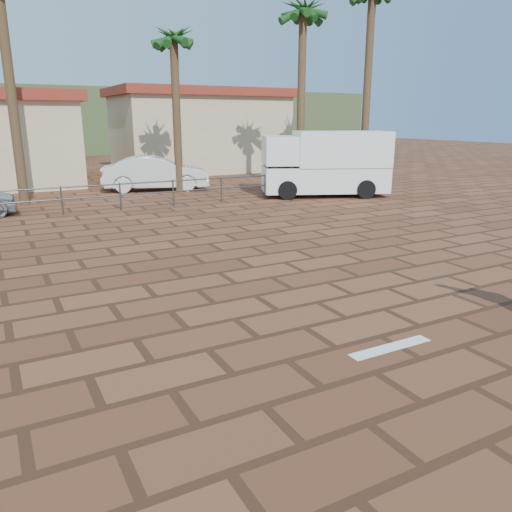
{
  "coord_description": "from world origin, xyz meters",
  "views": [
    {
      "loc": [
        -4.17,
        -6.12,
        3.21
      ],
      "look_at": [
        -0.02,
        1.59,
        0.8
      ],
      "focal_mm": 35.0,
      "sensor_mm": 36.0,
      "label": 1
    }
  ],
  "objects": [
    {
      "name": "palm_right",
      "position": [
        9.0,
        14.0,
        7.58
      ],
      "size": [
        2.4,
        2.4,
        9.05
      ],
      "color": "brown",
      "rests_on": "ground"
    },
    {
      "name": "palm_center",
      "position": [
        3.5,
        15.5,
        6.36
      ],
      "size": [
        2.4,
        2.4,
        7.75
      ],
      "color": "brown",
      "rests_on": "ground"
    },
    {
      "name": "car_white",
      "position": [
        2.73,
        16.5,
        0.79
      ],
      "size": [
        5.08,
        3.01,
        1.58
      ],
      "primitive_type": "imported",
      "rotation": [
        0.0,
        0.0,
        1.27
      ],
      "color": "silver",
      "rests_on": "ground"
    },
    {
      "name": "paint_stripe",
      "position": [
        0.7,
        -1.2,
        0.0
      ],
      "size": [
        1.4,
        0.22,
        0.01
      ],
      "primitive_type": "cube",
      "color": "white",
      "rests_on": "ground"
    },
    {
      "name": "campervan",
      "position": [
        8.68,
        11.48,
        1.43
      ],
      "size": [
        5.67,
        4.07,
        2.71
      ],
      "rotation": [
        0.0,
        0.0,
        -0.41
      ],
      "color": "white",
      "rests_on": "ground"
    },
    {
      "name": "ground",
      "position": [
        0.0,
        0.0,
        0.0
      ],
      "size": [
        120.0,
        120.0,
        0.0
      ],
      "primitive_type": "plane",
      "color": "brown",
      "rests_on": "ground"
    },
    {
      "name": "street_sign",
      "position": [
        11.84,
        12.0,
        1.4
      ],
      "size": [
        0.4,
        0.13,
        2.0
      ],
      "rotation": [
        0.0,
        0.0,
        0.24
      ],
      "color": "gray",
      "rests_on": "ground"
    },
    {
      "name": "guardrail",
      "position": [
        0.0,
        12.0,
        0.68
      ],
      "size": [
        24.06,
        0.06,
        1.0
      ],
      "color": "#47494F",
      "rests_on": "ground"
    },
    {
      "name": "hill_front",
      "position": [
        0.0,
        50.0,
        3.0
      ],
      "size": [
        70.0,
        18.0,
        6.0
      ],
      "primitive_type": "cube",
      "color": "#384C28",
      "rests_on": "ground"
    },
    {
      "name": "building_east",
      "position": [
        8.0,
        24.0,
        2.54
      ],
      "size": [
        10.6,
        6.6,
        5.0
      ],
      "color": "beige",
      "rests_on": "ground"
    }
  ]
}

